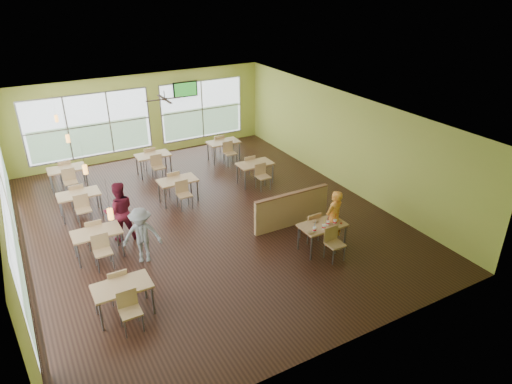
{
  "coord_description": "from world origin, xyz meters",
  "views": [
    {
      "loc": [
        -4.51,
        -11.1,
        6.68
      ],
      "look_at": [
        1.13,
        -1.01,
        1.04
      ],
      "focal_mm": 32.0,
      "sensor_mm": 36.0,
      "label": 1
    }
  ],
  "objects_px": {
    "half_wall_divider": "(292,209)",
    "food_basket": "(331,219)",
    "main_table": "(322,228)",
    "man_plaid": "(334,219)"
  },
  "relations": [
    {
      "from": "main_table",
      "to": "half_wall_divider",
      "type": "bearing_deg",
      "value": 90.0
    },
    {
      "from": "food_basket",
      "to": "half_wall_divider",
      "type": "bearing_deg",
      "value": 103.71
    },
    {
      "from": "half_wall_divider",
      "to": "food_basket",
      "type": "relative_size",
      "value": 10.96
    },
    {
      "from": "half_wall_divider",
      "to": "food_basket",
      "type": "xyz_separation_m",
      "value": [
        0.34,
        -1.37,
        0.26
      ]
    },
    {
      "from": "food_basket",
      "to": "main_table",
      "type": "bearing_deg",
      "value": -167.27
    },
    {
      "from": "half_wall_divider",
      "to": "food_basket",
      "type": "height_order",
      "value": "half_wall_divider"
    },
    {
      "from": "main_table",
      "to": "man_plaid",
      "type": "xyz_separation_m",
      "value": [
        0.38,
        0.04,
        0.17
      ]
    },
    {
      "from": "main_table",
      "to": "food_basket",
      "type": "bearing_deg",
      "value": 12.73
    },
    {
      "from": "half_wall_divider",
      "to": "main_table",
      "type": "bearing_deg",
      "value": -90.0
    },
    {
      "from": "main_table",
      "to": "half_wall_divider",
      "type": "height_order",
      "value": "half_wall_divider"
    }
  ]
}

